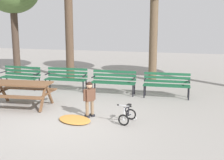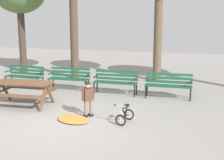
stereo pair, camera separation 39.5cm
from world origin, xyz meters
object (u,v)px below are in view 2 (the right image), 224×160
(child_standing, at_px, (88,96))
(kids_bicycle, at_px, (125,115))
(park_bench_right, at_px, (116,80))
(picnic_table, at_px, (23,87))
(park_bench_far_right, at_px, (168,83))
(park_bench_left, at_px, (69,77))
(park_bench_far_left, at_px, (25,75))

(child_standing, relative_size, kids_bicycle, 1.66)
(park_bench_right, bearing_deg, picnic_table, -135.65)
(park_bench_far_right, relative_size, kids_bicycle, 2.69)
(park_bench_right, xyz_separation_m, park_bench_far_right, (1.90, 0.02, 0.00))
(park_bench_right, bearing_deg, park_bench_left, 176.84)
(kids_bicycle, bearing_deg, park_bench_left, 135.31)
(park_bench_left, xyz_separation_m, child_standing, (1.91, -2.81, 0.07))
(park_bench_right, height_order, child_standing, child_standing)
(picnic_table, relative_size, park_bench_far_left, 1.18)
(park_bench_far_right, bearing_deg, park_bench_right, -179.40)
(park_bench_far_left, distance_m, child_standing, 4.66)
(park_bench_left, height_order, kids_bicycle, park_bench_left)
(picnic_table, distance_m, park_bench_left, 2.44)
(park_bench_far_right, bearing_deg, park_bench_left, 178.72)
(park_bench_left, height_order, park_bench_far_right, same)
(park_bench_right, distance_m, child_standing, 2.70)
(park_bench_far_left, bearing_deg, park_bench_right, 0.22)
(picnic_table, height_order, park_bench_right, park_bench_right)
(kids_bicycle, bearing_deg, park_bench_far_left, 149.67)
(park_bench_far_left, relative_size, kids_bicycle, 2.68)
(park_bench_far_left, relative_size, park_bench_left, 1.00)
(park_bench_left, bearing_deg, picnic_table, -100.47)
(park_bench_far_right, bearing_deg, park_bench_far_left, -179.65)
(picnic_table, relative_size, park_bench_right, 1.18)
(picnic_table, bearing_deg, child_standing, -9.86)
(park_bench_far_right, distance_m, child_standing, 3.31)
(picnic_table, xyz_separation_m, park_bench_right, (2.34, 2.29, -0.08))
(kids_bicycle, bearing_deg, park_bench_right, 111.37)
(picnic_table, relative_size, child_standing, 1.91)
(picnic_table, distance_m, child_standing, 2.39)
(kids_bicycle, bearing_deg, park_bench_far_right, 75.30)
(park_bench_far_left, distance_m, kids_bicycle, 5.72)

